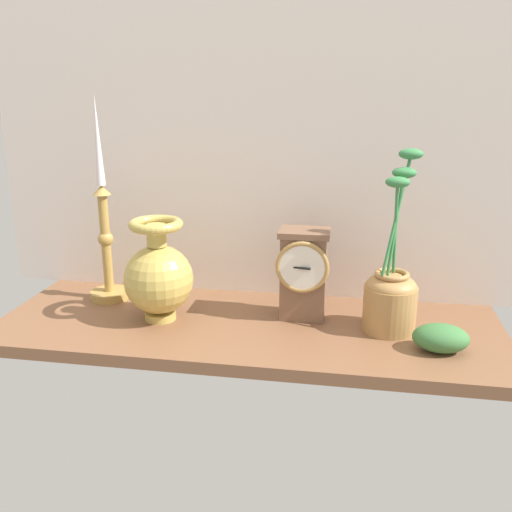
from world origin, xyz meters
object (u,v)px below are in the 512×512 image
at_px(mantel_clock, 303,273).
at_px(candlestick_tall_left, 106,239).
at_px(brass_vase_bulbous, 158,275).
at_px(brass_vase_jar, 391,293).

distance_m(mantel_clock, candlestick_tall_left, 0.43).
distance_m(brass_vase_bulbous, brass_vase_jar, 0.45).
bearing_deg(brass_vase_jar, brass_vase_bulbous, -176.99).
xyz_separation_m(mantel_clock, candlestick_tall_left, (-0.43, 0.03, 0.04)).
relative_size(candlestick_tall_left, brass_vase_jar, 1.27).
xyz_separation_m(candlestick_tall_left, brass_vase_jar, (0.60, -0.07, -0.06)).
height_order(mantel_clock, candlestick_tall_left, candlestick_tall_left).
distance_m(mantel_clock, brass_vase_jar, 0.17).
bearing_deg(brass_vase_bulbous, mantel_clock, 11.57).
xyz_separation_m(mantel_clock, brass_vase_jar, (0.17, -0.03, -0.02)).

